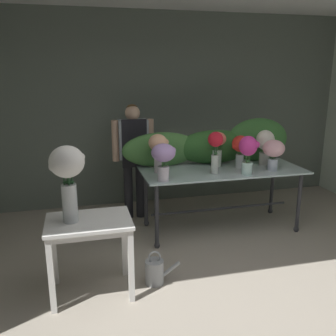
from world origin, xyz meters
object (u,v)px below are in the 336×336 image
at_px(florist, 133,150).
at_px(vase_ivory_tulips, 265,144).
at_px(vase_crimson_dahlias, 215,147).
at_px(vase_coral_stock, 217,145).
at_px(vase_blush_carnations, 273,151).
at_px(watering_can, 155,271).
at_px(vase_magenta_ranunculus, 248,151).
at_px(vase_white_roses_tall, 68,173).
at_px(side_table_white, 89,230).
at_px(vase_lilac_hydrangea, 164,157).
at_px(display_table_glass, 222,178).
at_px(vase_scarlet_lilies, 240,148).
at_px(vase_peach_peonies, 158,147).

relative_size(florist, vase_ivory_tulips, 3.46).
bearing_deg(vase_crimson_dahlias, vase_coral_stock, 64.74).
relative_size(vase_blush_carnations, watering_can, 1.09).
bearing_deg(watering_can, vase_ivory_tulips, 33.46).
xyz_separation_m(florist, vase_ivory_tulips, (1.64, -0.58, 0.11)).
height_order(vase_magenta_ranunculus, vase_white_roses_tall, vase_white_roses_tall).
distance_m(side_table_white, vase_lilac_hydrangea, 1.22).
xyz_separation_m(display_table_glass, vase_scarlet_lilies, (0.24, 0.02, 0.38)).
relative_size(florist, vase_white_roses_tall, 2.32).
distance_m(vase_scarlet_lilies, vase_lilac_hydrangea, 1.13).
height_order(display_table_glass, vase_coral_stock, vase_coral_stock).
distance_m(vase_scarlet_lilies, vase_white_roses_tall, 2.35).
xyz_separation_m(vase_crimson_dahlias, vase_lilac_hydrangea, (-0.67, -0.15, -0.05)).
bearing_deg(vase_coral_stock, vase_crimson_dahlias, -115.26).
bearing_deg(vase_coral_stock, vase_blush_carnations, -30.05).
bearing_deg(display_table_glass, vase_scarlet_lilies, 5.73).
height_order(side_table_white, vase_white_roses_tall, vase_white_roses_tall).
distance_m(florist, vase_blush_carnations, 1.82).
relative_size(vase_coral_stock, watering_can, 1.28).
xyz_separation_m(vase_lilac_hydrangea, vase_blush_carnations, (1.42, 0.11, -0.03)).
bearing_deg(florist, vase_ivory_tulips, -19.38).
height_order(side_table_white, vase_magenta_ranunculus, vase_magenta_ranunculus).
xyz_separation_m(vase_lilac_hydrangea, watering_can, (-0.26, -0.73, -0.95)).
relative_size(side_table_white, vase_scarlet_lilies, 1.83).
xyz_separation_m(vase_scarlet_lilies, vase_ivory_tulips, (0.38, 0.06, 0.02)).
distance_m(vase_scarlet_lilies, vase_magenta_ranunculus, 0.33).
bearing_deg(vase_scarlet_lilies, vase_coral_stock, 154.77).
bearing_deg(vase_magenta_ranunculus, vase_lilac_hydrangea, -178.99).
distance_m(florist, vase_crimson_dahlias, 1.20).
height_order(florist, vase_lilac_hydrangea, florist).
bearing_deg(vase_ivory_tulips, vase_peach_peonies, -178.13).
xyz_separation_m(side_table_white, vase_ivory_tulips, (2.32, 1.14, 0.46)).
xyz_separation_m(vase_ivory_tulips, vase_white_roses_tall, (-2.47, -1.14, 0.09)).
xyz_separation_m(display_table_glass, watering_can, (-1.10, -1.05, -0.56)).
height_order(display_table_glass, vase_peach_peonies, vase_peach_peonies).
bearing_deg(vase_scarlet_lilies, vase_ivory_tulips, 9.26).
height_order(vase_lilac_hydrangea, vase_peach_peonies, vase_peach_peonies).
xyz_separation_m(vase_coral_stock, watering_can, (-1.08, -1.20, -0.96)).
xyz_separation_m(display_table_glass, vase_blush_carnations, (0.58, -0.20, 0.36)).
xyz_separation_m(florist, vase_crimson_dahlias, (0.86, -0.83, 0.16)).
distance_m(vase_ivory_tulips, vase_blush_carnations, 0.29).
xyz_separation_m(vase_ivory_tulips, vase_coral_stock, (-0.64, 0.06, 0.00)).
bearing_deg(florist, vase_scarlet_lilies, -26.83).
bearing_deg(vase_coral_stock, vase_scarlet_lilies, -25.23).
relative_size(side_table_white, vase_peach_peonies, 1.59).
distance_m(vase_ivory_tulips, vase_lilac_hydrangea, 1.51).
bearing_deg(vase_blush_carnations, vase_white_roses_tall, -160.74).
height_order(florist, vase_ivory_tulips, florist).
height_order(florist, vase_white_roses_tall, florist).
bearing_deg(vase_white_roses_tall, vase_ivory_tulips, 24.73).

